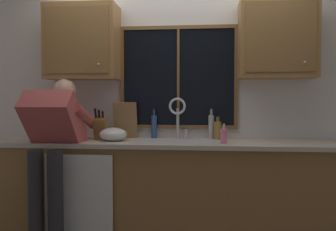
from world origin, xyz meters
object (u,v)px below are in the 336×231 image
mixing_bowl (113,135)px  bottle_amber_small (211,126)px  soap_dispenser (224,136)px  person_standing (53,141)px  knife_block (101,128)px  bottle_tall_clear (154,126)px  cutting_board (125,120)px  bottle_green_glass (218,130)px

mixing_bowl → bottle_amber_small: (0.91, 0.26, 0.07)m
mixing_bowl → bottle_amber_small: bottle_amber_small is taller
mixing_bowl → soap_dispenser: soap_dispenser is taller
person_standing → mixing_bowl: bearing=29.2°
bottle_amber_small → knife_block: bearing=-172.7°
soap_dispenser → bottle_tall_clear: 0.78m
bottle_tall_clear → soap_dispenser: bearing=-30.5°
cutting_board → bottle_amber_small: size_ratio=1.21×
knife_block → bottle_green_glass: knife_block is taller
soap_dispenser → bottle_amber_small: (-0.10, 0.39, 0.06)m
soap_dispenser → bottle_amber_small: size_ratio=0.60×
knife_block → cutting_board: cutting_board is taller
bottle_green_glass → bottle_amber_small: bearing=132.2°
bottle_amber_small → mixing_bowl: bearing=-164.1°
mixing_bowl → knife_block: bearing=141.4°
person_standing → knife_block: person_standing is taller
person_standing → knife_block: 0.51m
bottle_tall_clear → mixing_bowl: bearing=-143.2°
knife_block → bottle_green_glass: 1.13m
knife_block → bottle_green_glass: bearing=3.5°
soap_dispenser → bottle_green_glass: 0.33m
soap_dispenser → bottle_tall_clear: size_ratio=0.61×
soap_dispenser → knife_block: bearing=167.7°
bottle_tall_clear → cutting_board: bearing=-175.0°
cutting_board → bottle_amber_small: 0.85m
soap_dispenser → bottle_tall_clear: bottle_tall_clear is taller
person_standing → soap_dispenser: person_standing is taller
cutting_board → mixing_bowl: bearing=-105.0°
bottle_green_glass → bottle_tall_clear: bottle_tall_clear is taller
cutting_board → soap_dispenser: size_ratio=2.04×
cutting_board → bottle_green_glass: 0.92m
knife_block → bottle_amber_small: bearing=7.3°
cutting_board → bottle_amber_small: cutting_board is taller
bottle_tall_clear → bottle_amber_small: (0.56, -0.00, 0.00)m
person_standing → cutting_board: person_standing is taller
cutting_board → mixing_bowl: cutting_board is taller
mixing_bowl → bottle_tall_clear: bearing=36.8°
knife_block → bottle_amber_small: 1.08m
bottle_tall_clear → bottle_green_glass: bearing=-6.2°
bottle_amber_small → bottle_tall_clear: bearing=180.0°
soap_dispenser → bottle_tall_clear: bearing=149.5°
bottle_tall_clear → bottle_amber_small: bottle_amber_small is taller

